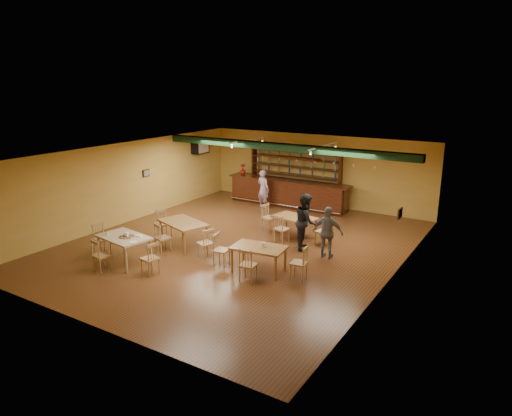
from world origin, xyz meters
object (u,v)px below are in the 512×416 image
Objects in this scene: bar_counter at (288,193)px; dining_table_b at (295,227)px; dining_table_d at (259,259)px; patron_bar at (263,189)px; near_table at (125,250)px; dining_table_c at (184,234)px; patron_right_a at (306,221)px.

bar_counter is 3.77× the size of dining_table_b.
dining_table_d is (0.51, -3.18, 0.01)m from dining_table_b.
dining_table_b is at bearing -58.82° from bar_counter.
patron_bar is (-3.34, 5.84, 0.44)m from dining_table_d.
near_table is (-3.67, -1.52, 0.05)m from dining_table_d.
dining_table_d is (2.62, -6.67, -0.20)m from bar_counter.
dining_table_b is 0.98× the size of dining_table_d.
patron_bar is (-0.21, 5.36, 0.40)m from dining_table_c.
patron_right_a reaches higher than dining_table_b.
patron_right_a is (2.91, -4.29, 0.33)m from bar_counter.
near_table is 0.86× the size of patron_right_a.
bar_counter reaches higher than near_table.
patron_bar is at bearing 112.59° from dining_table_d.
dining_table_c is 3.17m from dining_table_d.
dining_table_b is 5.66m from near_table.
patron_right_a is at bearing 47.71° from dining_table_c.
bar_counter is at bearing 92.20° from near_table.
patron_right_a reaches higher than near_table.
dining_table_b is 3.76m from dining_table_c.
near_table is (-3.16, -4.70, 0.05)m from dining_table_b.
bar_counter is 3.31× the size of dining_table_c.
dining_table_c is 5.38m from patron_bar.
dining_table_b is 1.25m from patron_right_a.
patron_bar reaches higher than dining_table_d.
dining_table_c is 1.12× the size of dining_table_d.
bar_counter is at bearing 132.21° from dining_table_b.
bar_counter is at bearing -118.71° from patron_bar.
bar_counter is 8.26m from near_table.
near_table is at bearing 100.13° from patron_bar.
patron_bar is at bearing -131.37° from bar_counter.
dining_table_c is at bearing -123.22° from dining_table_b.
near_table is 7.38m from patron_bar.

